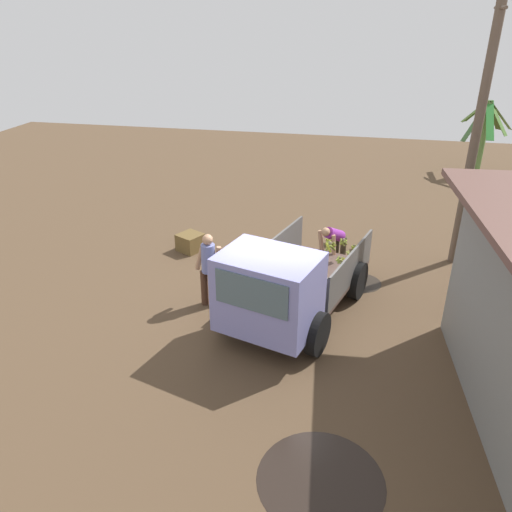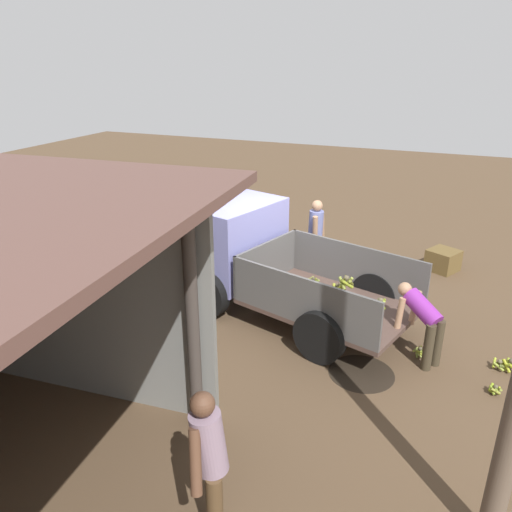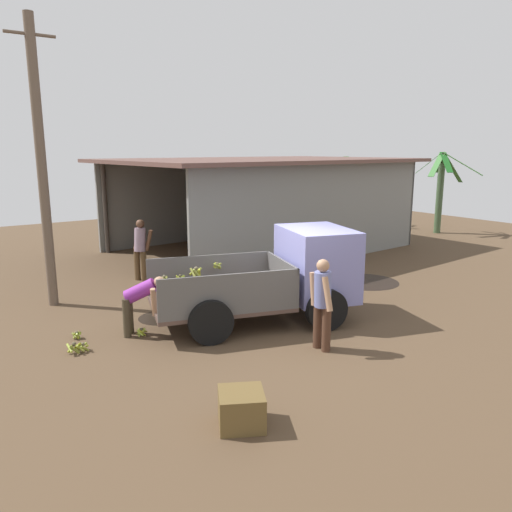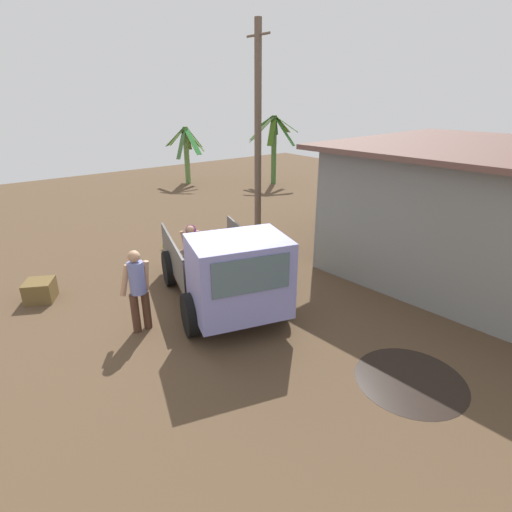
% 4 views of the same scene
% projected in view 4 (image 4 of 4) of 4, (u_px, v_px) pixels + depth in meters
% --- Properties ---
extents(ground, '(36.00, 36.00, 0.00)m').
position_uv_depth(ground, '(217.00, 311.00, 8.66)').
color(ground, brown).
extents(mud_patch_0, '(1.00, 1.00, 0.01)m').
position_uv_depth(mud_patch_0, '(230.00, 263.00, 11.10)').
color(mud_patch_0, black).
rests_on(mud_patch_0, ground).
extents(mud_patch_1, '(1.80, 1.80, 0.01)m').
position_uv_depth(mud_patch_1, '(410.00, 380.00, 6.57)').
color(mud_patch_1, black).
rests_on(mud_patch_1, ground).
extents(cargo_truck, '(4.54, 2.96, 1.93)m').
position_uv_depth(cargo_truck, '(232.00, 274.00, 8.03)').
color(cargo_truck, brown).
rests_on(cargo_truck, ground).
extents(utility_pole, '(1.04, 0.22, 6.41)m').
position_uv_depth(utility_pole, '(258.00, 133.00, 12.44)').
color(utility_pole, brown).
rests_on(utility_pole, ground).
extents(banana_palm_1, '(2.55, 2.53, 3.40)m').
position_uv_depth(banana_palm_1, '(274.00, 146.00, 20.33)').
color(banana_palm_1, '#457135').
rests_on(banana_palm_1, ground).
extents(banana_palm_3, '(2.49, 1.95, 2.86)m').
position_uv_depth(banana_palm_3, '(187.00, 153.00, 20.48)').
color(banana_palm_3, '#5F8542').
rests_on(banana_palm_3, ground).
extents(person_foreground_visitor, '(0.33, 0.63, 1.69)m').
position_uv_depth(person_foreground_visitor, '(138.00, 287.00, 7.66)').
color(person_foreground_visitor, '#472C1F').
rests_on(person_foreground_visitor, ground).
extents(person_worker_loading, '(0.80, 0.77, 1.18)m').
position_uv_depth(person_worker_loading, '(192.00, 237.00, 10.97)').
color(person_worker_loading, '#3D3424').
rests_on(person_worker_loading, ground).
extents(person_bystander_near_shed, '(0.55, 0.67, 1.70)m').
position_uv_depth(person_bystander_near_shed, '(335.00, 217.00, 11.97)').
color(person_bystander_near_shed, brown).
rests_on(person_bystander_near_shed, ground).
extents(banana_bunch_on_ground_0, '(0.23, 0.22, 0.18)m').
position_uv_depth(banana_bunch_on_ground_0, '(191.00, 259.00, 11.18)').
color(banana_bunch_on_ground_0, brown).
rests_on(banana_bunch_on_ground_0, ground).
extents(banana_bunch_on_ground_1, '(0.22, 0.24, 0.17)m').
position_uv_depth(banana_bunch_on_ground_1, '(168.00, 248.00, 11.97)').
color(banana_bunch_on_ground_1, brown).
rests_on(banana_bunch_on_ground_1, ground).
extents(banana_bunch_on_ground_2, '(0.18, 0.18, 0.16)m').
position_uv_depth(banana_bunch_on_ground_2, '(190.00, 244.00, 12.30)').
color(banana_bunch_on_ground_2, brown).
rests_on(banana_bunch_on_ground_2, ground).
extents(banana_bunch_on_ground_3, '(0.26, 0.25, 0.22)m').
position_uv_depth(banana_bunch_on_ground_3, '(166.00, 246.00, 12.07)').
color(banana_bunch_on_ground_3, '#4C4531').
rests_on(banana_bunch_on_ground_3, ground).
extents(wooden_crate_0, '(0.80, 0.80, 0.47)m').
position_uv_depth(wooden_crate_0, '(40.00, 291.00, 9.06)').
color(wooden_crate_0, brown).
rests_on(wooden_crate_0, ground).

